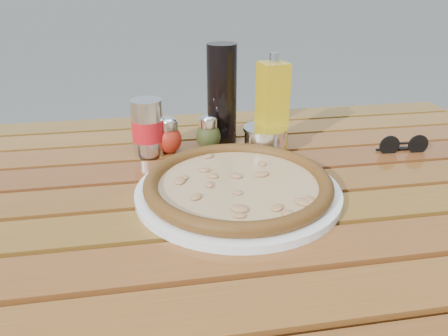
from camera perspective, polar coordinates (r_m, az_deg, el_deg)
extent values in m
cube|color=#3B230D|center=(1.54, 21.87, -7.23)|extent=(0.06, 0.06, 0.70)
cube|color=#34180B|center=(0.82, 0.24, -5.65)|extent=(1.36, 0.86, 0.04)
cube|color=#5B2F10|center=(0.56, 5.96, -18.03)|extent=(1.40, 0.09, 0.03)
cube|color=#592A0F|center=(0.64, 3.51, -11.99)|extent=(1.40, 0.09, 0.03)
cube|color=#56330F|center=(0.72, 1.67, -7.25)|extent=(1.40, 0.09, 0.03)
cube|color=#562C0F|center=(0.81, 0.24, -3.50)|extent=(1.40, 0.09, 0.03)
cube|color=#51240E|center=(0.89, -0.89, -0.48)|extent=(1.40, 0.09, 0.03)
cube|color=#582C0F|center=(0.99, -1.82, 1.98)|extent=(1.40, 0.09, 0.03)
cube|color=#5D3510|center=(1.08, -2.59, 4.02)|extent=(1.40, 0.09, 0.03)
cube|color=#56350F|center=(1.17, -3.24, 5.74)|extent=(1.40, 0.09, 0.03)
cylinder|color=white|center=(0.77, 1.83, -3.05)|extent=(0.47, 0.47, 0.01)
cylinder|color=beige|center=(0.76, 1.85, -2.25)|extent=(0.35, 0.35, 0.01)
torus|color=black|center=(0.76, 1.85, -1.92)|extent=(0.38, 0.38, 0.03)
ellipsoid|color=red|center=(0.95, -7.18, 3.73)|extent=(0.07, 0.07, 0.06)
cylinder|color=silver|center=(0.94, -7.29, 5.62)|extent=(0.05, 0.05, 0.02)
ellipsoid|color=white|center=(0.93, -7.32, 6.14)|extent=(0.05, 0.05, 0.02)
ellipsoid|color=#3D421A|center=(0.96, -2.05, 4.13)|extent=(0.06, 0.06, 0.06)
cylinder|color=white|center=(0.95, -2.08, 6.00)|extent=(0.05, 0.05, 0.02)
ellipsoid|color=silver|center=(0.94, -2.09, 6.52)|extent=(0.04, 0.04, 0.02)
cylinder|color=black|center=(0.98, -0.28, 9.60)|extent=(0.08, 0.08, 0.22)
cylinder|color=silver|center=(0.93, -9.94, 5.24)|extent=(0.07, 0.07, 0.12)
cylinder|color=red|center=(0.94, -9.92, 4.95)|extent=(0.07, 0.07, 0.04)
cube|color=gold|center=(0.94, 6.27, 7.86)|extent=(0.06, 0.06, 0.19)
cylinder|color=silver|center=(0.92, 6.58, 14.14)|extent=(0.02, 0.02, 0.02)
cylinder|color=white|center=(0.94, 5.42, 3.51)|extent=(0.10, 0.10, 0.05)
cylinder|color=silver|center=(0.93, 5.49, 5.17)|extent=(0.11, 0.11, 0.01)
sphere|color=silver|center=(0.93, 5.51, 5.63)|extent=(0.02, 0.02, 0.01)
cylinder|color=black|center=(1.00, 20.81, 2.77)|extent=(0.04, 0.01, 0.04)
cylinder|color=black|center=(1.03, 24.02, 2.82)|extent=(0.04, 0.01, 0.04)
cube|color=black|center=(1.02, 22.47, 3.00)|extent=(0.02, 0.01, 0.00)
cube|color=black|center=(1.03, 21.53, 2.31)|extent=(0.09, 0.01, 0.00)
cube|color=black|center=(1.04, 22.38, 2.46)|extent=(0.09, 0.01, 0.00)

